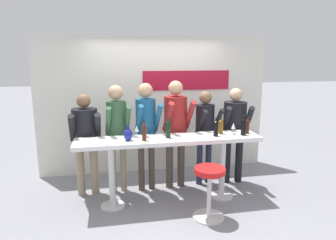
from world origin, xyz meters
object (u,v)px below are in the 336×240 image
at_px(tasting_table, 169,148).
at_px(person_far_left, 85,134).
at_px(wine_glass_0, 233,126).
at_px(wine_bottle_1, 168,128).
at_px(bar_stool, 209,185).
at_px(person_center_right, 205,127).
at_px(person_left, 117,126).
at_px(person_right, 235,126).
at_px(wine_bottle_2, 216,128).
at_px(decorative_vase, 128,134).
at_px(person_center, 176,123).
at_px(wine_bottle_5, 221,126).
at_px(wine_bottle_0, 144,131).
at_px(wine_glass_1, 137,129).
at_px(person_center_left, 146,124).
at_px(wine_bottle_3, 247,125).
at_px(wine_bottle_4, 244,126).

xyz_separation_m(tasting_table, person_far_left, (-1.23, 0.50, 0.14)).
bearing_deg(wine_glass_0, wine_bottle_1, -179.55).
relative_size(bar_stool, person_center_right, 0.45).
height_order(person_left, person_right, person_left).
relative_size(wine_bottle_2, decorative_vase, 1.27).
distance_m(tasting_table, wine_bottle_1, 0.30).
xyz_separation_m(bar_stool, person_center, (-0.23, 1.08, 0.64)).
xyz_separation_m(tasting_table, wine_bottle_5, (0.83, 0.08, 0.28)).
distance_m(wine_bottle_0, wine_glass_1, 0.22).
bearing_deg(decorative_vase, wine_bottle_0, -13.51).
bearing_deg(person_far_left, wine_glass_0, -16.85).
relative_size(person_center_left, wine_glass_1, 10.07).
distance_m(bar_stool, person_center_left, 1.44).
distance_m(person_center_left, person_center, 0.49).
bearing_deg(wine_glass_1, wine_bottle_1, -13.99).
relative_size(person_center_left, wine_bottle_2, 6.40).
bearing_deg(wine_bottle_3, wine_glass_0, -177.09).
xyz_separation_m(bar_stool, person_center_right, (0.29, 1.12, 0.53)).
distance_m(bar_stool, decorative_vase, 1.33).
distance_m(wine_bottle_4, wine_bottle_5, 0.34).
xyz_separation_m(tasting_table, person_left, (-0.74, 0.51, 0.25)).
bearing_deg(decorative_vase, bar_stool, -27.07).
bearing_deg(wine_bottle_1, wine_glass_0, 0.45).
distance_m(bar_stool, wine_glass_0, 1.04).
bearing_deg(bar_stool, decorative_vase, 152.93).
distance_m(wine_bottle_2, decorative_vase, 1.31).
distance_m(person_center_right, decorative_vase, 1.46).
distance_m(wine_glass_0, wine_glass_1, 1.48).
relative_size(tasting_table, person_center_left, 1.54).
bearing_deg(person_left, wine_bottle_3, -19.53).
xyz_separation_m(person_center_left, wine_bottle_4, (1.42, -0.56, 0.03)).
xyz_separation_m(tasting_table, person_center_right, (0.73, 0.55, 0.16)).
height_order(wine_bottle_1, wine_bottle_5, wine_bottle_1).
bearing_deg(wine_bottle_1, person_left, 145.25).
xyz_separation_m(wine_bottle_4, wine_glass_1, (-1.60, 0.18, -0.02)).
bearing_deg(wine_bottle_5, wine_bottle_1, -174.85).
distance_m(person_left, wine_glass_1, 0.48).
distance_m(wine_bottle_0, wine_bottle_3, 1.62).
bearing_deg(person_center_left, wine_glass_1, -123.75).
xyz_separation_m(person_center_left, person_center_right, (1.01, 0.06, -0.11)).
bearing_deg(wine_bottle_5, wine_bottle_3, -7.77).
height_order(person_center_right, wine_glass_0, person_center_right).
bearing_deg(decorative_vase, wine_glass_1, 48.55).
height_order(wine_bottle_0, wine_glass_0, wine_bottle_0).
distance_m(wine_bottle_2, wine_bottle_4, 0.43).
bearing_deg(person_right, person_far_left, -172.19).
relative_size(person_left, wine_bottle_5, 6.88).
distance_m(wine_bottle_0, wine_bottle_4, 1.52).
distance_m(person_right, wine_bottle_3, 0.51).
relative_size(wine_bottle_2, wine_glass_1, 1.57).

